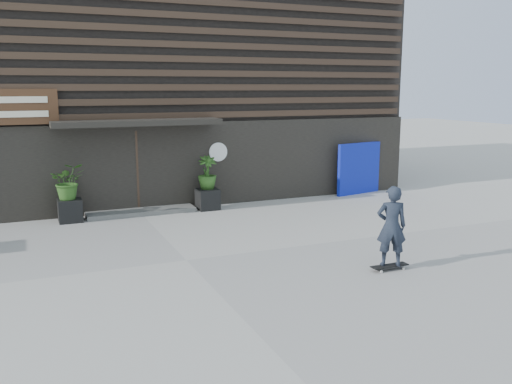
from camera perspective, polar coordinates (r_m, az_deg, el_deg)
name	(u,v)px	position (r m, az deg, el deg)	size (l,w,h in m)	color
ground	(186,260)	(11.41, -7.25, -7.05)	(80.00, 80.00, 0.00)	#A19E99
entrance_step	(141,211)	(15.73, -11.86, -1.99)	(3.00, 0.80, 0.12)	#4F4F4D
planter_pot_left	(70,210)	(15.24, -18.76, -1.82)	(0.60, 0.60, 0.60)	black
bamboo_left	(68,181)	(15.10, -18.94, 1.07)	(0.86, 0.75, 0.96)	#2D591E
planter_pot_right	(208,199)	(15.95, -5.05, -0.74)	(0.60, 0.60, 0.60)	black
bamboo_right	(207,172)	(15.81, -5.09, 2.03)	(0.54, 0.54, 0.96)	#2D591E
blue_tarp	(359,169)	(18.44, 10.64, 2.41)	(1.80, 0.12, 1.69)	#0C18A0
building	(106,73)	(20.64, -15.29, 11.85)	(18.00, 11.00, 8.00)	black
skateboarder	(391,226)	(10.82, 13.90, -3.50)	(0.78, 0.58, 1.66)	black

